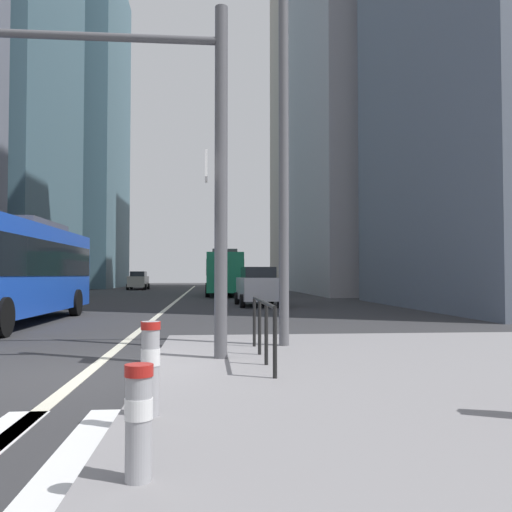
{
  "coord_description": "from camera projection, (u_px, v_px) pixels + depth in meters",
  "views": [
    {
      "loc": [
        1.9,
        -8.78,
        1.54
      ],
      "look_at": [
        5.32,
        30.1,
        2.92
      ],
      "focal_mm": 38.24,
      "sensor_mm": 36.0,
      "label": 1
    }
  ],
  "objects": [
    {
      "name": "bollard_front",
      "position": [
        139.0,
        416.0,
        3.69
      ],
      "size": [
        0.2,
        0.2,
        0.79
      ],
      "color": "#99999E",
      "rests_on": "median_island"
    },
    {
      "name": "office_tower_left_far",
      "position": [
        66.0,
        130.0,
        68.55
      ],
      "size": [
        13.43,
        17.75,
        39.75
      ],
      "primitive_type": "cube",
      "color": "slate",
      "rests_on": "ground"
    },
    {
      "name": "traffic_signal_gantry",
      "position": [
        90.0,
        120.0,
        9.07
      ],
      "size": [
        6.53,
        0.65,
        6.0
      ],
      "color": "#515156",
      "rests_on": "median_island"
    },
    {
      "name": "car_oncoming_far",
      "position": [
        138.0,
        280.0,
        57.67
      ],
      "size": [
        2.06,
        4.04,
        1.94
      ],
      "color": "#B2A899",
      "rests_on": "ground"
    },
    {
      "name": "office_tower_right_far",
      "position": [
        329.0,
        116.0,
        68.39
      ],
      "size": [
        12.75,
        19.87,
        43.19
      ],
      "primitive_type": "cube",
      "color": "gray",
      "rests_on": "ground"
    },
    {
      "name": "car_oncoming_mid",
      "position": [
        138.0,
        280.0,
        62.38
      ],
      "size": [
        2.14,
        4.42,
        1.94
      ],
      "color": "maroon",
      "rests_on": "ground"
    },
    {
      "name": "bollard_left",
      "position": [
        150.0,
        363.0,
        5.42
      ],
      "size": [
        0.2,
        0.2,
        0.93
      ],
      "color": "#99999E",
      "rests_on": "median_island"
    },
    {
      "name": "city_bus_red_receding",
      "position": [
        224.0,
        271.0,
        41.85
      ],
      "size": [
        2.83,
        11.53,
        3.4
      ],
      "color": "#198456",
      "rests_on": "ground"
    },
    {
      "name": "ground_plane",
      "position": [
        172.0,
        305.0,
        28.43
      ],
      "size": [
        160.0,
        160.0,
        0.0
      ],
      "primitive_type": "plane",
      "color": "#303033"
    },
    {
      "name": "city_bus_blue_oncoming",
      "position": [
        8.0,
        266.0,
        17.04
      ],
      "size": [
        2.78,
        11.29,
        3.4
      ],
      "color": "blue",
      "rests_on": "ground"
    },
    {
      "name": "street_lamp_post",
      "position": [
        284.0,
        90.0,
        10.97
      ],
      "size": [
        5.5,
        0.32,
        8.0
      ],
      "color": "#56565B",
      "rests_on": "median_island"
    },
    {
      "name": "office_tower_left_mid",
      "position": [
        0.0,
        17.0,
        46.77
      ],
      "size": [
        10.32,
        17.46,
        47.55
      ],
      "primitive_type": "cube",
      "color": "slate",
      "rests_on": "ground"
    },
    {
      "name": "car_receding_far",
      "position": [
        221.0,
        281.0,
        51.09
      ],
      "size": [
        2.06,
        4.32,
        1.94
      ],
      "color": "#232838",
      "rests_on": "ground"
    },
    {
      "name": "office_tower_right_mid",
      "position": [
        384.0,
        95.0,
        47.01
      ],
      "size": [
        13.92,
        18.69,
        34.27
      ],
      "primitive_type": "cube",
      "color": "#9E9EA3",
      "rests_on": "ground"
    },
    {
      "name": "car_receding_near",
      "position": [
        258.0,
        286.0,
        27.29
      ],
      "size": [
        2.16,
        4.59,
        1.94
      ],
      "color": "silver",
      "rests_on": "ground"
    },
    {
      "name": "median_island",
      "position": [
        453.0,
        375.0,
        8.01
      ],
      "size": [
        9.0,
        10.0,
        0.15
      ],
      "primitive_type": "cube",
      "color": "gray",
      "rests_on": "ground"
    },
    {
      "name": "pedestrian_railing",
      "position": [
        263.0,
        317.0,
        9.02
      ],
      "size": [
        0.06,
        3.37,
        0.98
      ],
      "color": "black",
      "rests_on": "median_island"
    },
    {
      "name": "lane_centre_line",
      "position": [
        181.0,
        297.0,
        38.39
      ],
      "size": [
        0.2,
        80.0,
        0.01
      ],
      "primitive_type": "cube",
      "color": "beige",
      "rests_on": "ground"
    }
  ]
}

